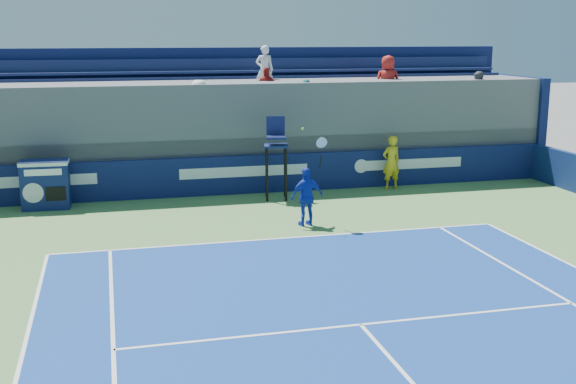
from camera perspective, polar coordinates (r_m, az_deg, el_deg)
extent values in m
imported|color=gold|center=(23.17, 8.16, 2.33)|extent=(0.68, 0.50, 1.71)
cube|color=white|center=(17.54, -0.31, -3.66)|extent=(10.97, 0.07, 0.00)
cube|color=white|center=(12.58, 5.77, -10.38)|extent=(8.23, 0.07, 0.00)
cube|color=#0D1649|center=(22.36, -3.50, 1.37)|extent=(20.40, 0.20, 1.20)
cube|color=white|center=(21.96, -19.02, 0.82)|extent=(3.20, 0.01, 0.32)
cube|color=white|center=(22.24, -3.45, 1.62)|extent=(4.00, 0.01, 0.32)
cube|color=white|center=(23.85, 9.65, 2.21)|extent=(3.60, 0.01, 0.32)
cylinder|color=white|center=(23.23, 5.80, 2.04)|extent=(0.44, 0.01, 0.44)
cube|color=#101B52|center=(21.50, -18.61, 0.56)|extent=(1.33, 0.75, 1.40)
cube|color=white|center=(21.38, -18.73, 2.21)|extent=(1.35, 0.77, 0.10)
cylinder|color=silver|center=(21.22, -19.49, -0.07)|extent=(0.56, 0.04, 0.56)
cube|color=black|center=(21.15, -17.87, -0.13)|extent=(0.55, 0.04, 0.40)
cube|color=white|center=(21.07, -18.80, 1.48)|extent=(1.00, 0.05, 0.18)
cylinder|color=black|center=(21.25, -1.66, 1.35)|extent=(0.08, 0.08, 1.60)
cylinder|color=black|center=(21.27, -0.16, 1.37)|extent=(0.08, 0.08, 1.60)
cylinder|color=black|center=(21.79, -1.71, 1.63)|extent=(0.08, 0.08, 1.60)
cylinder|color=black|center=(21.82, -0.24, 1.65)|extent=(0.08, 0.08, 1.60)
cube|color=#101C51|center=(21.39, -0.95, 3.68)|extent=(0.82, 0.82, 0.06)
cube|color=#141B4C|center=(21.25, -0.94, 4.31)|extent=(0.62, 0.54, 0.08)
cube|color=#131847|center=(21.57, -0.99, 5.23)|extent=(0.55, 0.16, 0.60)
imported|color=#162FB3|center=(18.53, 1.49, -0.38)|extent=(0.94, 0.51, 1.52)
cylinder|color=black|center=(18.42, 2.58, 2.47)|extent=(0.04, 0.16, 0.39)
torus|color=silver|center=(18.28, 2.68, 3.92)|extent=(0.30, 0.13, 0.29)
cylinder|color=silver|center=(18.28, 2.68, 3.92)|extent=(0.25, 0.10, 0.24)
sphere|color=yellow|center=(18.08, 1.18, 5.02)|extent=(0.07, 0.07, 0.07)
cube|color=#57575C|center=(24.03, -4.38, 4.76)|extent=(20.40, 3.60, 3.38)
cube|color=#57575C|center=(22.75, -3.79, 3.79)|extent=(20.40, 0.90, 0.55)
cube|color=#131E48|center=(22.58, -3.76, 4.94)|extent=(20.00, 0.45, 0.08)
cube|color=#131E48|center=(22.80, -3.88, 5.52)|extent=(20.00, 0.06, 0.45)
cube|color=#57575C|center=(23.55, -4.20, 5.43)|extent=(20.40, 0.90, 0.55)
cube|color=#131E48|center=(23.40, -4.18, 6.56)|extent=(20.00, 0.45, 0.08)
cube|color=#131E48|center=(23.63, -4.29, 7.10)|extent=(20.00, 0.06, 0.45)
cube|color=#57575C|center=(24.37, -4.59, 6.96)|extent=(20.40, 0.90, 0.55)
cube|color=#131E48|center=(24.24, -4.57, 8.06)|extent=(20.00, 0.45, 0.08)
cube|color=#131E48|center=(24.47, -4.68, 8.57)|extent=(20.00, 0.06, 0.45)
cube|color=#57575C|center=(25.21, -4.96, 8.39)|extent=(20.40, 0.90, 0.55)
cube|color=#131E48|center=(25.09, -4.94, 9.46)|extent=(20.00, 0.45, 0.08)
cube|color=#131E48|center=(25.32, -5.04, 9.94)|extent=(20.00, 0.06, 0.45)
cube|color=#0C1647|center=(25.88, -5.14, 6.43)|extent=(20.80, 0.30, 4.40)
cube|color=#0C1647|center=(27.71, 17.31, 5.28)|extent=(0.30, 3.90, 3.40)
imported|color=gold|center=(22.28, -18.78, 5.77)|extent=(0.87, 0.75, 1.56)
imported|color=silver|center=(22.36, -7.01, 6.57)|extent=(1.22, 0.84, 1.73)
imported|color=teal|center=(23.04, 1.52, 6.79)|extent=(1.01, 0.46, 1.70)
imported|color=#A51C17|center=(24.82, 7.87, 8.53)|extent=(0.98, 0.72, 1.85)
imported|color=black|center=(25.27, 14.66, 7.10)|extent=(0.74, 0.53, 1.88)
imported|color=white|center=(24.47, -1.86, 9.61)|extent=(0.63, 0.46, 1.63)
imported|color=#A41B17|center=(23.60, -1.67, 8.02)|extent=(0.94, 0.61, 1.50)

